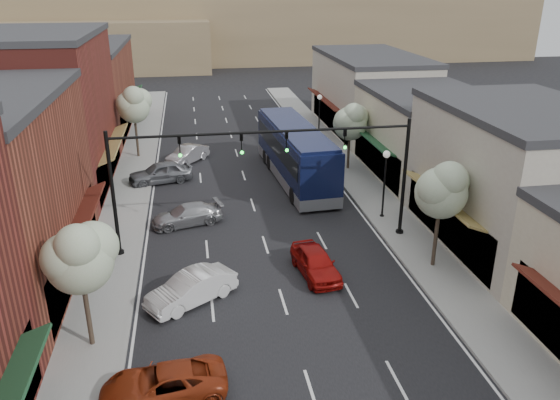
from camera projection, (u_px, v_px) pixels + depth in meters
name	position (u px, v px, depth m)	size (l,w,h in m)	color
ground	(291.00, 327.00, 23.72)	(160.00, 160.00, 0.00)	black
sidewalk_left	(130.00, 188.00, 39.32)	(2.80, 73.00, 0.15)	gray
sidewalk_right	(354.00, 175.00, 41.88)	(2.80, 73.00, 0.15)	gray
curb_left	(150.00, 187.00, 39.54)	(0.25, 73.00, 0.17)	gray
curb_right	(337.00, 176.00, 41.67)	(0.25, 73.00, 0.17)	gray
bldg_left_midfar	(37.00, 113.00, 37.81)	(10.14, 14.10, 10.90)	maroon
bldg_left_far	(80.00, 89.00, 52.90)	(10.14, 18.10, 8.40)	brown
bldg_right_midnear	(518.00, 179.00, 29.82)	(9.14, 12.10, 7.90)	#AFA896
bldg_right_midfar	(426.00, 135.00, 41.07)	(9.14, 12.10, 6.40)	beige
bldg_right_far	(369.00, 93.00, 53.69)	(9.14, 16.10, 7.40)	#AFA896
hill_far	(205.00, 25.00, 103.75)	(120.00, 30.00, 12.00)	#7A6647
hill_near	(55.00, 45.00, 89.72)	(50.00, 20.00, 8.00)	#7A6647
signal_mast_right	(365.00, 162.00, 30.15)	(8.22, 0.46, 7.00)	black
signal_mast_left	(158.00, 173.00, 28.44)	(8.22, 0.46, 7.00)	black
tree_right_near	(443.00, 188.00, 26.92)	(2.85, 2.65, 5.95)	#47382B
tree_right_far	(351.00, 121.00, 41.72)	(2.85, 2.65, 5.43)	#47382B
tree_left_near	(80.00, 256.00, 20.82)	(2.85, 2.65, 5.69)	#47382B
tree_left_far	(134.00, 104.00, 44.45)	(2.85, 2.65, 6.13)	#47382B
lamp_post_near	(385.00, 173.00, 33.38)	(0.44, 0.44, 4.44)	black
lamp_post_far	(319.00, 110.00, 49.38)	(0.44, 0.44, 4.44)	black
coach_bus	(295.00, 152.00, 40.41)	(3.82, 13.59, 4.10)	#0D1335
red_hatchback	(316.00, 262.00, 27.62)	(1.68, 4.17, 1.42)	maroon
parked_car_a	(164.00, 384.00, 19.43)	(2.07, 4.50, 1.25)	maroon
parked_car_b	(191.00, 288.00, 25.27)	(1.53, 4.38, 1.44)	silver
parked_car_c	(187.00, 215.00, 33.39)	(1.77, 4.36, 1.26)	gray
parked_car_d	(161.00, 173.00, 40.25)	(1.86, 4.62, 1.57)	slate
parked_car_e	(187.00, 155.00, 44.71)	(1.47, 4.20, 1.38)	#A2A1A7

